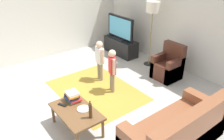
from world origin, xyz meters
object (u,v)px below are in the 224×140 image
at_px(plate, 83,109).
at_px(tv, 120,28).
at_px(tv_remote, 62,105).
at_px(tv_stand, 121,46).
at_px(armchair, 168,67).
at_px(child_center, 112,67).
at_px(floor_lamp, 153,10).
at_px(couch, 179,133).
at_px(coffee_table, 76,113).
at_px(book_stack, 72,97).
at_px(child_near_tv, 100,57).
at_px(bottle, 90,111).

bearing_deg(plate, tv, 130.25).
bearing_deg(tv_remote, tv_stand, 98.63).
distance_m(armchair, child_center, 1.60).
distance_m(floor_lamp, plate, 3.33).
xyz_separation_m(couch, coffee_table, (-1.37, -1.08, 0.08)).
relative_size(book_stack, plate, 1.34).
bearing_deg(child_near_tv, coffee_table, -47.64).
xyz_separation_m(tv_stand, child_near_tv, (0.99, -1.48, 0.38)).
xyz_separation_m(coffee_table, bottle, (0.32, 0.10, 0.19)).
bearing_deg(floor_lamp, book_stack, -73.57).
xyz_separation_m(armchair, plate, (0.35, -2.71, 0.13)).
relative_size(tv_stand, tv_remote, 7.06).
distance_m(floor_lamp, coffee_table, 3.44).
bearing_deg(coffee_table, floor_lamp, 110.94).
distance_m(floor_lamp, tv_remote, 3.44).
height_order(tv, floor_lamp, floor_lamp).
height_order(armchair, plate, armchair).
relative_size(book_stack, bottle, 0.88).
height_order(tv_stand, book_stack, book_stack).
height_order(tv_stand, child_center, child_center).
distance_m(coffee_table, bottle, 0.39).
relative_size(tv_stand, couch, 0.67).
distance_m(tv_stand, coffee_table, 3.65).
bearing_deg(coffee_table, tv, 128.42).
xyz_separation_m(tv_remote, plate, (0.33, 0.24, -0.00)).
height_order(tv_stand, plate, tv_stand).
bearing_deg(plate, tv_stand, 130.03).
height_order(tv, armchair, tv).
bearing_deg(child_near_tv, floor_lamp, 86.22).
distance_m(tv, floor_lamp, 1.31).
relative_size(floor_lamp, book_stack, 6.05).
height_order(coffee_table, tv_remote, tv_remote).
height_order(tv, child_center, tv).
bearing_deg(tv_remote, child_center, 79.83).
distance_m(tv, armchair, 2.03).
bearing_deg(floor_lamp, plate, -67.41).
height_order(coffee_table, plate, plate).
relative_size(child_near_tv, plate, 4.68).
bearing_deg(child_center, tv, 136.02).
relative_size(tv, bottle, 3.31).
distance_m(floor_lamp, child_near_tv, 1.88).
bearing_deg(floor_lamp, bottle, -63.18).
relative_size(armchair, floor_lamp, 0.51).
relative_size(armchair, book_stack, 3.06).
bearing_deg(tv_stand, tv, -90.00).
relative_size(floor_lamp, tv_remote, 10.47).
bearing_deg(armchair, book_stack, -89.94).
bearing_deg(plate, coffee_table, -112.73).
xyz_separation_m(child_near_tv, tv_remote, (0.98, -1.50, -0.19)).
xyz_separation_m(book_stack, bottle, (0.61, 0.00, 0.05)).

